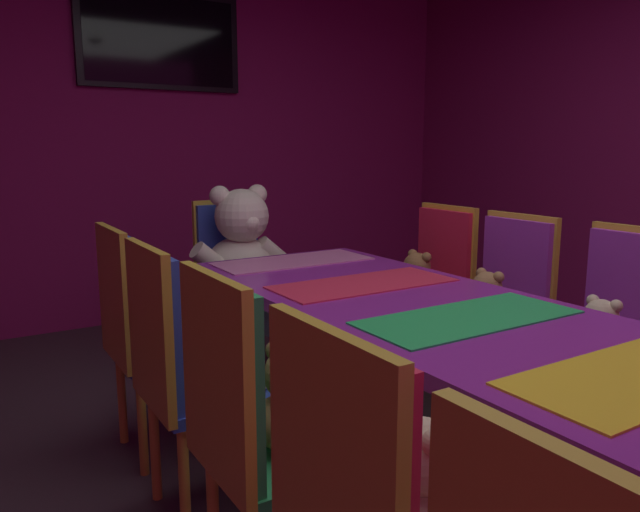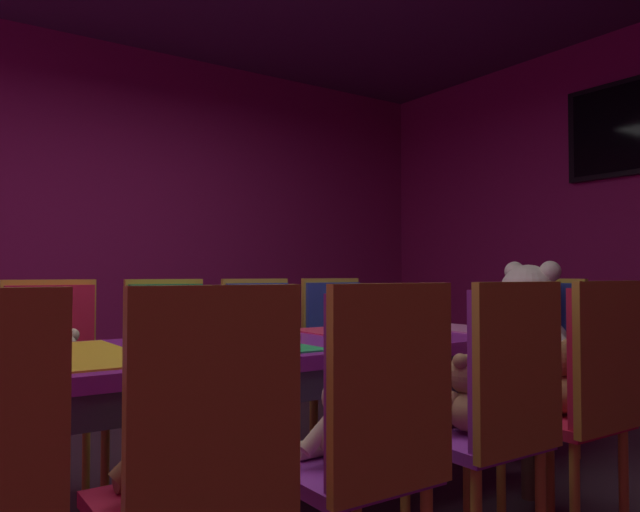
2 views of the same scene
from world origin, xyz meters
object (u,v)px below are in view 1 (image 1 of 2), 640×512
(throne_chair, at_px, (232,265))
(teddy_left_4, at_px, (170,317))
(chair_left_4, at_px, (135,320))
(chair_right_3, at_px, (507,296))
(teddy_left_3, at_px, (215,348))
(banquet_table, at_px, (468,343))
(wall_tv, at_px, (161,41))
(teddy_right_2, at_px, (599,336))
(chair_right_4, at_px, (436,277))
(teddy_left_1, at_px, (422,498))
(chair_left_3, at_px, (174,357))
(chair_left_2, at_px, (245,414))
(teddy_left_2, at_px, (292,405))
(teddy_right_3, at_px, (485,304))
(king_teddy_bear, at_px, (243,248))
(chair_right_2, at_px, (621,324))
(teddy_right_4, at_px, (416,282))

(throne_chair, bearing_deg, teddy_left_4, -37.35)
(chair_left_4, distance_m, teddy_left_4, 0.15)
(chair_right_3, bearing_deg, teddy_left_3, -0.39)
(banquet_table, relative_size, wall_tv, 2.35)
(teddy_right_2, relative_size, chair_right_4, 0.28)
(teddy_left_1, distance_m, teddy_left_3, 1.08)
(chair_left_3, distance_m, teddy_right_2, 1.61)
(chair_left_2, relative_size, teddy_left_2, 3.07)
(chair_left_4, height_order, teddy_right_3, chair_left_4)
(chair_right_4, bearing_deg, king_teddy_bear, -41.98)
(teddy_left_2, distance_m, chair_right_2, 1.49)
(chair_right_3, height_order, wall_tv, wall_tv)
(teddy_left_1, relative_size, teddy_left_3, 0.95)
(wall_tv, bearing_deg, teddy_right_3, -75.64)
(teddy_right_3, bearing_deg, teddy_left_2, 21.59)
(chair_right_4, relative_size, throne_chair, 1.00)
(chair_right_4, xyz_separation_m, throne_chair, (-0.81, 0.90, 0.00))
(chair_left_4, distance_m, king_teddy_bear, 1.08)
(chair_left_2, bearing_deg, teddy_left_1, -75.27)
(teddy_right_4, height_order, king_teddy_bear, king_teddy_bear)
(chair_left_2, relative_size, teddy_left_4, 3.08)
(banquet_table, height_order, teddy_right_2, banquet_table)
(chair_left_3, xyz_separation_m, teddy_left_3, (0.15, 0.00, 0.00))
(teddy_left_2, height_order, chair_right_4, chair_right_4)
(teddy_right_2, distance_m, throne_chair, 2.08)
(king_teddy_bear, bearing_deg, teddy_left_3, -28.87)
(teddy_left_3, bearing_deg, teddy_right_3, -0.43)
(chair_left_3, xyz_separation_m, chair_left_4, (0.01, 0.52, 0.00))
(king_teddy_bear, bearing_deg, chair_right_2, 24.86)
(chair_left_4, distance_m, chair_right_4, 1.62)
(wall_tv, bearing_deg, chair_right_3, -72.69)
(banquet_table, distance_m, king_teddy_bear, 1.77)
(chair_left_4, height_order, teddy_right_2, chair_left_4)
(throne_chair, distance_m, king_teddy_bear, 0.21)
(chair_left_4, bearing_deg, chair_right_4, -0.84)
(chair_left_2, bearing_deg, chair_left_4, 90.27)
(teddy_left_1, relative_size, wall_tv, 0.28)
(chair_left_3, relative_size, teddy_right_3, 3.34)
(chair_left_4, bearing_deg, king_teddy_bear, 41.02)
(chair_right_3, bearing_deg, chair_right_4, -91.12)
(chair_right_2, height_order, throne_chair, same)
(throne_chair, xyz_separation_m, wall_tv, (0.00, 1.17, 1.45))
(teddy_left_2, xyz_separation_m, teddy_left_3, (-0.01, 0.53, 0.01))
(teddy_right_2, xyz_separation_m, teddy_right_4, (-0.02, 1.06, 0.01))
(chair_left_2, bearing_deg, throne_chair, 67.22)
(chair_left_2, distance_m, throne_chair, 2.08)
(king_teddy_bear, height_order, wall_tv, wall_tv)
(chair_left_4, xyz_separation_m, teddy_left_4, (0.14, 0.00, -0.01))
(teddy_right_2, xyz_separation_m, chair_right_4, (0.12, 1.06, 0.02))
(banquet_table, bearing_deg, wall_tv, 90.00)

